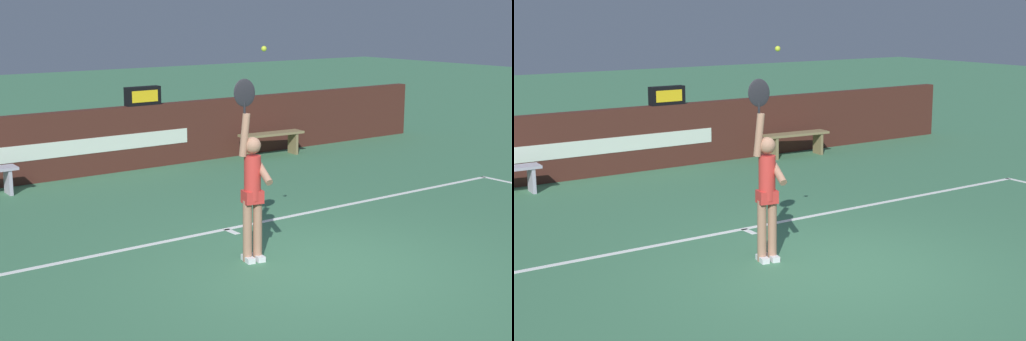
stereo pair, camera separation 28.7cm
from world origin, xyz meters
TOP-DOWN VIEW (x-y plane):
  - ground_plane at (0.00, 0.00)m, footprint 60.00×60.00m
  - court_lines at (0.00, -0.63)m, footprint 11.86×5.50m
  - back_wall at (-0.00, 6.64)m, footprint 17.00×0.23m
  - speed_display at (1.16, 6.64)m, footprint 0.72×0.20m
  - tennis_player at (-0.51, 0.70)m, footprint 0.44×0.47m
  - tennis_ball at (-0.58, 0.37)m, footprint 0.06×0.06m
  - courtside_bench_far at (3.92, 6.08)m, footprint 1.50×0.47m

SIDE VIEW (x-z plane):
  - ground_plane at x=0.00m, z-range 0.00..0.00m
  - court_lines at x=0.00m, z-range 0.00..0.00m
  - courtside_bench_far at x=3.92m, z-range 0.13..0.64m
  - back_wall at x=0.00m, z-range 0.00..1.25m
  - tennis_player at x=-0.51m, z-range -0.21..2.09m
  - speed_display at x=1.16m, z-range 1.25..1.61m
  - tennis_ball at x=-0.58m, z-range 2.63..2.69m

